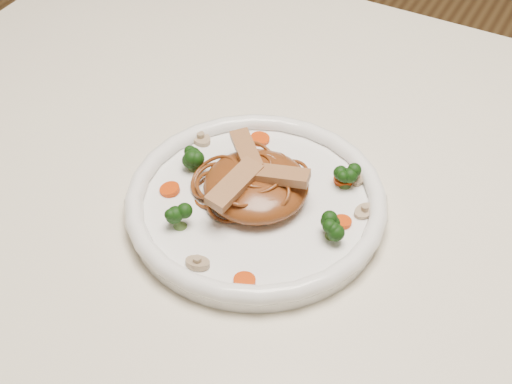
% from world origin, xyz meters
% --- Properties ---
extents(table, '(1.20, 0.80, 0.75)m').
position_xyz_m(table, '(0.00, 0.00, 0.65)').
color(table, '#EDE6C9').
rests_on(table, ground).
extents(plate, '(0.30, 0.30, 0.02)m').
position_xyz_m(plate, '(-0.07, -0.07, 0.76)').
color(plate, white).
rests_on(plate, table).
extents(noodle_mound, '(0.15, 0.15, 0.04)m').
position_xyz_m(noodle_mound, '(-0.07, -0.06, 0.78)').
color(noodle_mound, brown).
rests_on(noodle_mound, plate).
extents(chicken_a, '(0.07, 0.04, 0.01)m').
position_xyz_m(chicken_a, '(-0.05, -0.06, 0.80)').
color(chicken_a, '#AA7D50').
rests_on(chicken_a, noodle_mound).
extents(chicken_b, '(0.06, 0.06, 0.01)m').
position_xyz_m(chicken_b, '(-0.10, -0.04, 0.80)').
color(chicken_b, '#AA7D50').
rests_on(chicken_b, noodle_mound).
extents(chicken_c, '(0.03, 0.07, 0.01)m').
position_xyz_m(chicken_c, '(-0.08, -0.09, 0.80)').
color(chicken_c, '#AA7D50').
rests_on(chicken_c, noodle_mound).
extents(broccoli_0, '(0.03, 0.03, 0.03)m').
position_xyz_m(broccoli_0, '(0.00, -0.00, 0.78)').
color(broccoli_0, '#11370B').
rests_on(broccoli_0, plate).
extents(broccoli_1, '(0.03, 0.03, 0.03)m').
position_xyz_m(broccoli_1, '(-0.16, -0.06, 0.78)').
color(broccoli_1, '#11370B').
rests_on(broccoli_1, plate).
extents(broccoli_2, '(0.03, 0.03, 0.03)m').
position_xyz_m(broccoli_2, '(-0.12, -0.14, 0.78)').
color(broccoli_2, '#11370B').
rests_on(broccoli_2, plate).
extents(broccoli_3, '(0.03, 0.03, 0.03)m').
position_xyz_m(broccoli_3, '(0.02, -0.08, 0.78)').
color(broccoli_3, '#11370B').
rests_on(broccoli_3, plate).
extents(carrot_0, '(0.03, 0.03, 0.00)m').
position_xyz_m(carrot_0, '(-0.00, 0.00, 0.77)').
color(carrot_0, '#C93F07').
rests_on(carrot_0, plate).
extents(carrot_1, '(0.03, 0.03, 0.00)m').
position_xyz_m(carrot_1, '(-0.16, -0.10, 0.77)').
color(carrot_1, '#C93F07').
rests_on(carrot_1, plate).
extents(carrot_2, '(0.02, 0.02, 0.00)m').
position_xyz_m(carrot_2, '(0.02, -0.06, 0.77)').
color(carrot_2, '#C93F07').
rests_on(carrot_2, plate).
extents(carrot_3, '(0.02, 0.02, 0.00)m').
position_xyz_m(carrot_3, '(-0.11, 0.02, 0.77)').
color(carrot_3, '#C93F07').
rests_on(carrot_3, plate).
extents(carrot_4, '(0.03, 0.03, 0.00)m').
position_xyz_m(carrot_4, '(-0.03, -0.17, 0.77)').
color(carrot_4, '#C93F07').
rests_on(carrot_4, plate).
extents(mushroom_0, '(0.03, 0.03, 0.01)m').
position_xyz_m(mushroom_0, '(-0.08, -0.17, 0.77)').
color(mushroom_0, tan).
rests_on(mushroom_0, plate).
extents(mushroom_1, '(0.03, 0.03, 0.01)m').
position_xyz_m(mushroom_1, '(0.04, -0.03, 0.77)').
color(mushroom_1, tan).
rests_on(mushroom_1, plate).
extents(mushroom_2, '(0.04, 0.04, 0.01)m').
position_xyz_m(mushroom_2, '(-0.17, -0.01, 0.77)').
color(mushroom_2, tan).
rests_on(mushroom_2, plate).
extents(mushroom_3, '(0.03, 0.03, 0.01)m').
position_xyz_m(mushroom_3, '(0.01, 0.01, 0.77)').
color(mushroom_3, tan).
rests_on(mushroom_3, plate).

